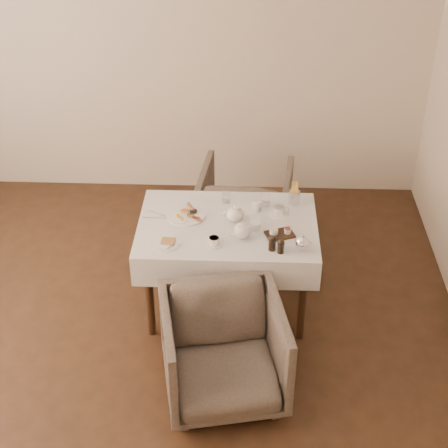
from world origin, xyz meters
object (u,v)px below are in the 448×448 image
object	(u,v)px
teapot_centre	(235,213)
breakfast_plate	(186,215)
table	(228,237)
armchair_near	(224,351)
armchair_far	(245,207)

from	to	relation	value
teapot_centre	breakfast_plate	bearing A→B (deg)	166.76
table	armchair_near	world-z (taller)	table
armchair_near	armchair_far	bearing A→B (deg)	75.19
table	armchair_near	size ratio (longest dim) A/B	1.64
breakfast_plate	teapot_centre	size ratio (longest dim) A/B	1.63
armchair_far	breakfast_plate	size ratio (longest dim) A/B	2.72
table	armchair_far	world-z (taller)	table
breakfast_plate	teapot_centre	bearing A→B (deg)	-9.25
table	armchair_far	distance (m)	0.91
table	breakfast_plate	distance (m)	0.34
table	teapot_centre	size ratio (longest dim) A/B	7.36
armchair_far	teapot_centre	xyz separation A→B (m)	(-0.07, -0.83, 0.47)
armchair_far	teapot_centre	size ratio (longest dim) A/B	4.43
armchair_near	breakfast_plate	xyz separation A→B (m)	(-0.31, 0.96, 0.41)
armchair_near	teapot_centre	bearing A→B (deg)	75.97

